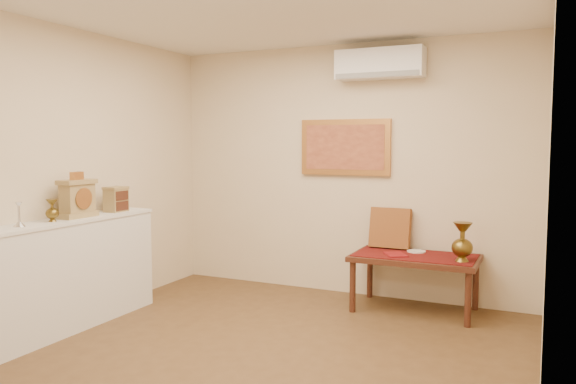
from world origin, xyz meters
The scene contains 17 objects.
floor centered at (0.00, 0.00, 0.00)m, with size 4.50×4.50×0.00m, color brown.
wall_back centered at (0.00, 2.25, 1.35)m, with size 4.00×0.02×2.70m, color beige.
wall_left centered at (-2.00, 0.00, 1.35)m, with size 0.02×4.50×2.70m, color beige.
wall_right centered at (2.00, 0.00, 1.35)m, with size 0.02×4.50×2.70m, color beige.
candlestick centered at (-1.82, -0.42, 1.08)m, with size 0.09×0.09×0.20m, color silver, non-canonical shape.
brass_urn_small centered at (-1.81, -0.10, 1.10)m, with size 0.11×0.11×0.25m, color brown, non-canonical shape.
table_cloth centered at (0.85, 1.88, 0.55)m, with size 1.14×0.59×0.01m, color #5E110F.
brass_urn_tall centered at (1.30, 1.77, 0.78)m, with size 0.20×0.20×0.44m, color brown, non-canonical shape.
plate centered at (0.83, 2.03, 0.56)m, with size 0.18×0.18×0.01m, color white.
menu centered at (0.68, 1.78, 0.56)m, with size 0.18×0.25×0.01m, color maroon.
cushion centered at (0.53, 2.14, 0.77)m, with size 0.41×0.10×0.41m, color maroon.
display_ledge centered at (-1.82, 0.00, 0.49)m, with size 0.37×2.02×0.98m.
mantel_clock centered at (-1.81, 0.19, 1.15)m, with size 0.17×0.36×0.41m.
wooden_chest centered at (-1.80, 0.67, 1.10)m, with size 0.16×0.21×0.24m.
low_table centered at (0.85, 1.88, 0.48)m, with size 1.20×0.70×0.55m.
painting centered at (0.00, 2.22, 1.60)m, with size 1.00×0.06×0.60m.
ac_unit centered at (0.40, 2.12, 2.45)m, with size 0.90×0.25×0.30m.
Camera 1 is at (2.00, -3.54, 1.65)m, focal length 35.00 mm.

